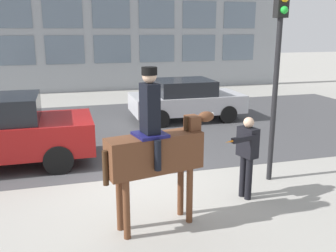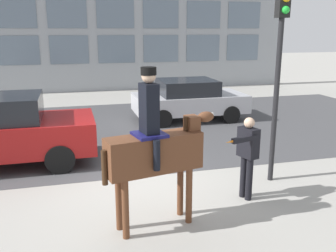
{
  "view_description": "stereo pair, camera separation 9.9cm",
  "coord_description": "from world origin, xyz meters",
  "px_view_note": "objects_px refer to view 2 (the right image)",
  "views": [
    {
      "loc": [
        -1.35,
        -7.19,
        3.2
      ],
      "look_at": [
        0.37,
        -1.0,
        1.54
      ],
      "focal_mm": 40.0,
      "sensor_mm": 36.0,
      "label": 1
    },
    {
      "loc": [
        -1.26,
        -7.22,
        3.2
      ],
      "look_at": [
        0.37,
        -1.0,
        1.54
      ],
      "focal_mm": 40.0,
      "sensor_mm": 36.0,
      "label": 2
    }
  ],
  "objects_px": {
    "mounted_horse_lead": "(156,149)",
    "traffic_light": "(280,51)",
    "pedestrian_bystander": "(247,152)",
    "street_car_far_lane": "(189,99)"
  },
  "relations": [
    {
      "from": "mounted_horse_lead",
      "to": "traffic_light",
      "type": "xyz_separation_m",
      "value": [
        2.86,
        1.27,
        1.42
      ]
    },
    {
      "from": "pedestrian_bystander",
      "to": "traffic_light",
      "type": "distance_m",
      "value": 2.17
    },
    {
      "from": "street_car_far_lane",
      "to": "traffic_light",
      "type": "relative_size",
      "value": 0.96
    },
    {
      "from": "traffic_light",
      "to": "mounted_horse_lead",
      "type": "bearing_deg",
      "value": -156.14
    },
    {
      "from": "traffic_light",
      "to": "pedestrian_bystander",
      "type": "bearing_deg",
      "value": -143.59
    },
    {
      "from": "pedestrian_bystander",
      "to": "traffic_light",
      "type": "relative_size",
      "value": 0.39
    },
    {
      "from": "pedestrian_bystander",
      "to": "street_car_far_lane",
      "type": "relative_size",
      "value": 0.41
    },
    {
      "from": "mounted_horse_lead",
      "to": "pedestrian_bystander",
      "type": "distance_m",
      "value": 2.03
    },
    {
      "from": "pedestrian_bystander",
      "to": "mounted_horse_lead",
      "type": "bearing_deg",
      "value": -0.21
    },
    {
      "from": "pedestrian_bystander",
      "to": "street_car_far_lane",
      "type": "height_order",
      "value": "pedestrian_bystander"
    }
  ]
}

